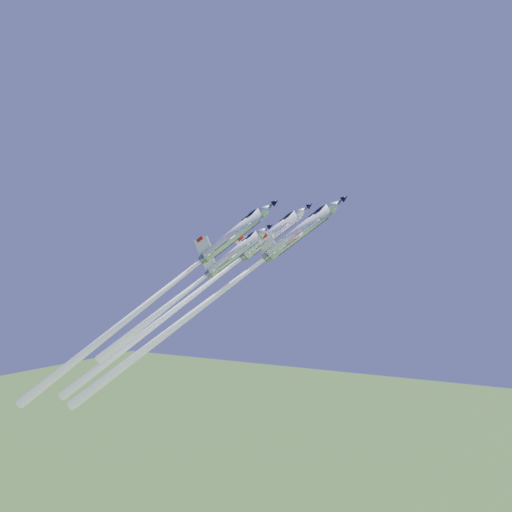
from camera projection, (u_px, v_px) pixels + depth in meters
The scene contains 4 objects.
jet_lead at pixel (203, 305), 101.20m from camera, with size 48.15×18.95×45.28m.
jet_left at pixel (183, 304), 106.64m from camera, with size 46.44×18.52×43.87m.
jet_right at pixel (144, 306), 92.87m from camera, with size 42.97×16.92×40.42m.
jet_slot at pixel (185, 292), 99.28m from camera, with size 31.07×12.31×28.33m.
Camera 1 is at (47.48, -82.07, 75.53)m, focal length 40.00 mm.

